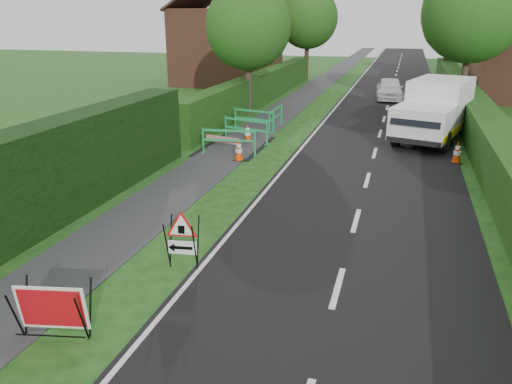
# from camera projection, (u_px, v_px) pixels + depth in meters

# --- Properties ---
(ground) EXTENTS (120.00, 120.00, 0.00)m
(ground) POSITION_uv_depth(u_px,v_px,m) (198.00, 295.00, 9.43)
(ground) COLOR #164313
(ground) RESTS_ON ground
(road_surface) EXTENTS (6.00, 90.00, 0.02)m
(road_surface) POSITION_uv_depth(u_px,v_px,m) (394.00, 81.00, 40.40)
(road_surface) COLOR black
(road_surface) RESTS_ON ground
(footpath) EXTENTS (2.00, 90.00, 0.02)m
(footpath) POSITION_uv_depth(u_px,v_px,m) (327.00, 79.00, 41.88)
(footpath) COLOR #2D2D30
(footpath) RESTS_ON ground
(hedge_west_far) EXTENTS (1.00, 24.00, 1.80)m
(hedge_west_far) POSITION_uv_depth(u_px,v_px,m) (262.00, 102.00, 30.66)
(hedge_west_far) COLOR #14380F
(hedge_west_far) RESTS_ON ground
(hedge_east) EXTENTS (1.20, 50.00, 1.50)m
(hedge_east) POSITION_uv_depth(u_px,v_px,m) (473.00, 135.00, 22.16)
(hedge_east) COLOR #14380F
(hedge_east) RESTS_ON ground
(house_west) EXTENTS (7.50, 7.40, 7.88)m
(house_west) POSITION_uv_depth(u_px,v_px,m) (228.00, 45.00, 38.27)
(house_west) COLOR brown
(house_west) RESTS_ON ground
(tree_nw) EXTENTS (4.40, 4.40, 6.70)m
(tree_nw) POSITION_uv_depth(u_px,v_px,m) (248.00, 27.00, 25.44)
(tree_nw) COLOR #2D2116
(tree_nw) RESTS_ON ground
(tree_ne) EXTENTS (5.20, 5.20, 7.79)m
(tree_ne) POSITION_uv_depth(u_px,v_px,m) (473.00, 12.00, 25.88)
(tree_ne) COLOR #2D2116
(tree_ne) RESTS_ON ground
(tree_fw) EXTENTS (4.80, 4.80, 7.24)m
(tree_fw) POSITION_uv_depth(u_px,v_px,m) (308.00, 18.00, 39.79)
(tree_fw) COLOR #2D2116
(tree_fw) RESTS_ON ground
(tree_fe) EXTENTS (4.20, 4.20, 6.33)m
(tree_fe) POSITION_uv_depth(u_px,v_px,m) (450.00, 26.00, 40.67)
(tree_fe) COLOR #2D2116
(tree_fe) RESTS_ON ground
(red_rect_sign) EXTENTS (1.24, 0.90, 0.96)m
(red_rect_sign) POSITION_uv_depth(u_px,v_px,m) (52.00, 309.00, 7.99)
(red_rect_sign) COLOR black
(red_rect_sign) RESTS_ON ground
(triangle_sign) EXTENTS (0.84, 0.84, 1.08)m
(triangle_sign) POSITION_uv_depth(u_px,v_px,m) (180.00, 236.00, 10.18)
(triangle_sign) COLOR black
(triangle_sign) RESTS_ON ground
(works_van) EXTENTS (3.51, 5.80, 2.48)m
(works_van) POSITION_uv_depth(u_px,v_px,m) (435.00, 109.00, 20.84)
(works_van) COLOR silver
(works_van) RESTS_ON ground
(traffic_cone_0) EXTENTS (0.38, 0.38, 0.79)m
(traffic_cone_0) POSITION_uv_depth(u_px,v_px,m) (457.00, 152.00, 17.78)
(traffic_cone_0) COLOR black
(traffic_cone_0) RESTS_ON ground
(traffic_cone_1) EXTENTS (0.38, 0.38, 0.79)m
(traffic_cone_1) POSITION_uv_depth(u_px,v_px,m) (447.00, 136.00, 20.20)
(traffic_cone_1) COLOR black
(traffic_cone_1) RESTS_ON ground
(traffic_cone_2) EXTENTS (0.38, 0.38, 0.79)m
(traffic_cone_2) POSITION_uv_depth(u_px,v_px,m) (429.00, 124.00, 22.50)
(traffic_cone_2) COLOR black
(traffic_cone_2) RESTS_ON ground
(traffic_cone_3) EXTENTS (0.38, 0.38, 0.79)m
(traffic_cone_3) POSITION_uv_depth(u_px,v_px,m) (239.00, 150.00, 18.07)
(traffic_cone_3) COLOR black
(traffic_cone_3) RESTS_ON ground
(traffic_cone_4) EXTENTS (0.38, 0.38, 0.79)m
(traffic_cone_4) POSITION_uv_depth(u_px,v_px,m) (248.00, 133.00, 20.70)
(traffic_cone_4) COLOR black
(traffic_cone_4) RESTS_ON ground
(ped_barrier_0) EXTENTS (2.09, 0.62, 1.00)m
(ped_barrier_0) POSITION_uv_depth(u_px,v_px,m) (229.00, 138.00, 18.82)
(ped_barrier_0) COLOR #1C9C4E
(ped_barrier_0) RESTS_ON ground
(ped_barrier_1) EXTENTS (2.08, 0.83, 1.00)m
(ped_barrier_1) POSITION_uv_depth(u_px,v_px,m) (246.00, 127.00, 20.70)
(ped_barrier_1) COLOR #1C9C4E
(ped_barrier_1) RESTS_ON ground
(ped_barrier_2) EXTENTS (2.09, 0.79, 1.00)m
(ped_barrier_2) POSITION_uv_depth(u_px,v_px,m) (254.00, 117.00, 22.72)
(ped_barrier_2) COLOR #1C9C4E
(ped_barrier_2) RESTS_ON ground
(ped_barrier_3) EXTENTS (0.43, 2.07, 1.00)m
(ped_barrier_3) POSITION_uv_depth(u_px,v_px,m) (276.00, 115.00, 23.19)
(ped_barrier_3) COLOR #1C9C4E
(ped_barrier_3) RESTS_ON ground
(redwhite_plank) EXTENTS (1.47, 0.39, 0.25)m
(redwhite_plank) POSITION_uv_depth(u_px,v_px,m) (222.00, 151.00, 19.54)
(redwhite_plank) COLOR red
(redwhite_plank) RESTS_ON ground
(hatchback_car) EXTENTS (1.85, 4.07, 1.35)m
(hatchback_car) POSITION_uv_depth(u_px,v_px,m) (390.00, 89.00, 31.35)
(hatchback_car) COLOR silver
(hatchback_car) RESTS_ON ground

